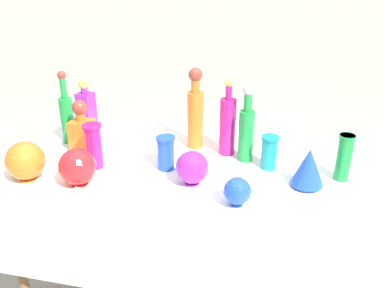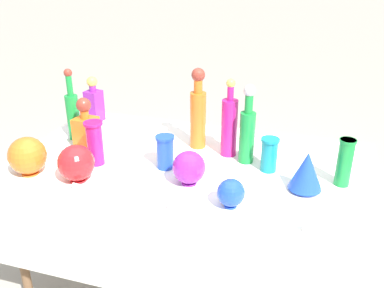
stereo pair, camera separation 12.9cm
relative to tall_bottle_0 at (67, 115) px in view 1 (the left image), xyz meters
The scene contains 22 objects.
ground_plane 1.14m from the tall_bottle_0, ahead, with size 40.00×40.00×0.00m, color #A0998C.
display_table 0.73m from the tall_bottle_0, 11.33° to the right, with size 1.70×0.99×0.76m.
tall_bottle_0 is the anchor object (origin of this frame).
tall_bottle_1 0.83m from the tall_bottle_0, ahead, with size 0.08×0.08×0.39m.
tall_bottle_2 0.67m from the tall_bottle_0, ahead, with size 0.08×0.08×0.41m.
tall_bottle_3 0.93m from the tall_bottle_0, ahead, with size 0.07×0.07×0.38m.
square_decanter_0 0.15m from the tall_bottle_0, 33.57° to the right, with size 0.11×0.11×0.27m.
square_decanter_1 0.27m from the tall_bottle_0, 95.53° to the left, with size 0.10×0.10×0.27m.
slender_vase_0 0.61m from the tall_bottle_0, 16.67° to the right, with size 0.09×0.09×0.16m.
slender_vase_1 1.37m from the tall_bottle_0, ahead, with size 0.07×0.07×0.21m.
slender_vase_2 1.05m from the tall_bottle_0, ahead, with size 0.08×0.08×0.16m.
slender_vase_3 0.35m from the tall_bottle_0, 42.35° to the right, with size 0.09×0.09×0.21m.
fluted_vase_0 1.24m from the tall_bottle_0, ahead, with size 0.14×0.14×0.18m.
round_bowl_0 1.03m from the tall_bottle_0, 23.41° to the right, with size 0.11×0.11×0.12m.
round_bowl_1 0.49m from the tall_bottle_0, 57.54° to the right, with size 0.16×0.16×0.17m.
round_bowl_2 0.42m from the tall_bottle_0, 87.67° to the right, with size 0.17×0.17×0.18m.
round_bowl_3 0.79m from the tall_bottle_0, 21.21° to the right, with size 0.14×0.14×0.15m.
price_tag_left 1.35m from the tall_bottle_0, 21.42° to the right, with size 0.05×0.01×0.05m, color white.
price_tag_center 0.91m from the tall_bottle_0, 34.25° to the right, with size 0.05×0.01×0.05m, color white.
price_tag_right 0.60m from the tall_bottle_0, 57.66° to the right, with size 0.06×0.01×0.04m, color white.
cardboard_box_behind_left 1.25m from the tall_bottle_0, 72.90° to the left, with size 0.48×0.39×0.38m.
cardboard_box_behind_right 1.19m from the tall_bottle_0, 53.99° to the left, with size 0.58×0.51×0.48m.
Camera 1 is at (0.42, -1.77, 1.70)m, focal length 40.00 mm.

